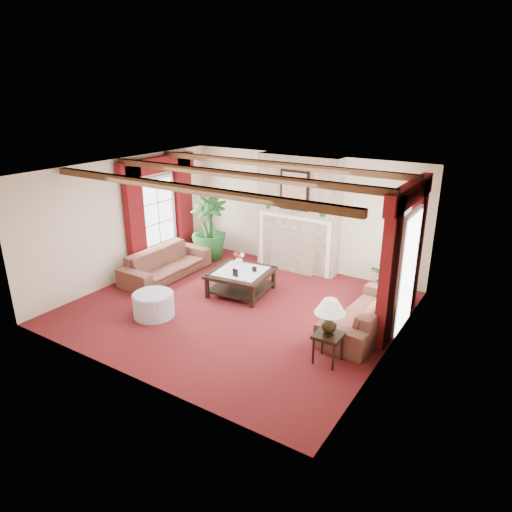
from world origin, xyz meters
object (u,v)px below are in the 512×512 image
Objects in this scene: sofa_left at (166,259)px; ottoman at (154,305)px; side_table at (328,348)px; potted_palm at (209,242)px; sofa_right at (366,307)px; coffee_table at (241,282)px.

sofa_left is 1.95m from ottoman.
potted_palm is at bearing 148.59° from side_table.
potted_palm is 3.61× the size of side_table.
sofa_left is 1.26× the size of potted_palm.
sofa_right is at bearing -89.37° from sofa_left.
sofa_right is 4.83m from potted_palm.
coffee_table is at bearing -84.80° from sofa_left.
sofa_left is at bearing -85.20° from sofa_right.
potted_palm is 2.31× the size of ottoman.
potted_palm is 3.24m from ottoman.
sofa_left is 4.71m from sofa_right.
side_table is at bearing -1.94° from sofa_right.
side_table is 0.64× the size of ottoman.
side_table is at bearing 5.35° from ottoman.
sofa_right is (4.71, 0.07, -0.00)m from sofa_left.
potted_palm is 2.28m from coffee_table.
coffee_table is 1.94m from ottoman.
potted_palm is (0.10, 1.49, 0.01)m from sofa_left.
potted_palm is 1.50× the size of coffee_table.
sofa_left is at bearing -93.72° from potted_palm.
side_table is (-0.14, -1.32, -0.19)m from sofa_right.
ottoman is (-3.44, -0.32, -0.02)m from side_table.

